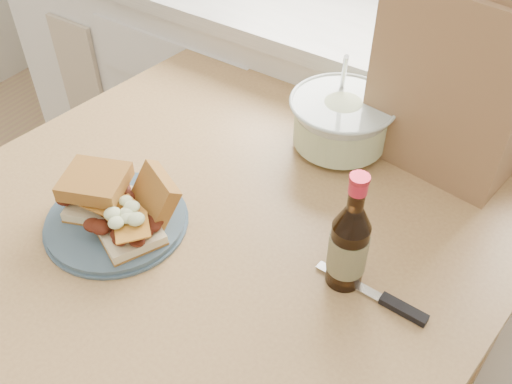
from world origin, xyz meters
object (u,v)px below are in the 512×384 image
Objects in this scene: dining_table at (238,246)px; coleslaw_bowl at (341,124)px; beer_bottle at (349,244)px; plate at (116,221)px; paper_bag at (460,77)px.

coleslaw_bowl reaches higher than dining_table.
plate is at bearing -145.99° from beer_bottle.
beer_bottle is (0.18, -0.31, 0.03)m from coleslaw_bowl.
coleslaw_bowl is 0.25m from paper_bag.
coleslaw_bowl is (0.23, 0.43, 0.05)m from plate.
paper_bag is (0.01, 0.40, 0.10)m from beer_bottle.
beer_bottle is at bearing -83.63° from paper_bag.
plate is 0.68× the size of paper_bag.
beer_bottle is 0.42m from paper_bag.
plate is (-0.15, -0.17, 0.13)m from dining_table.
dining_table is at bearing -118.50° from paper_bag.
plate is at bearing -117.63° from coleslaw_bowl.
dining_table is at bearing -106.01° from coleslaw_bowl.
dining_table is at bearing -173.12° from beer_bottle.
beer_bottle reaches higher than dining_table.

